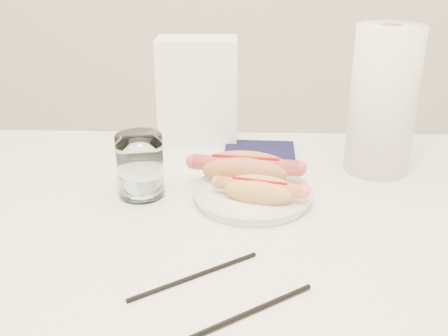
{
  "coord_description": "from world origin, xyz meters",
  "views": [
    {
      "loc": [
        0.03,
        -0.81,
        1.19
      ],
      "look_at": [
        0.01,
        0.03,
        0.82
      ],
      "focal_mm": 43.16,
      "sensor_mm": 36.0,
      "label": 1
    }
  ],
  "objects_px": {
    "hotdog_right": "(260,190)",
    "napkin_box": "(197,91)",
    "hotdog_left": "(245,169)",
    "plate": "(252,196)",
    "table": "(221,242)",
    "water_glass": "(140,166)",
    "paper_towel_roll": "(383,101)"
  },
  "relations": [
    {
      "from": "hotdog_right",
      "to": "water_glass",
      "type": "xyz_separation_m",
      "value": [
        -0.21,
        0.05,
        0.02
      ]
    },
    {
      "from": "hotdog_right",
      "to": "paper_towel_roll",
      "type": "xyz_separation_m",
      "value": [
        0.24,
        0.18,
        0.11
      ]
    },
    {
      "from": "table",
      "to": "paper_towel_roll",
      "type": "height_order",
      "value": "paper_towel_roll"
    },
    {
      "from": "hotdog_left",
      "to": "water_glass",
      "type": "relative_size",
      "value": 1.7
    },
    {
      "from": "hotdog_right",
      "to": "water_glass",
      "type": "height_order",
      "value": "water_glass"
    },
    {
      "from": "water_glass",
      "to": "napkin_box",
      "type": "relative_size",
      "value": 0.5
    },
    {
      "from": "hotdog_left",
      "to": "napkin_box",
      "type": "xyz_separation_m",
      "value": [
        -0.11,
        0.26,
        0.07
      ]
    },
    {
      "from": "paper_towel_roll",
      "to": "table",
      "type": "bearing_deg",
      "value": -147.77
    },
    {
      "from": "plate",
      "to": "water_glass",
      "type": "distance_m",
      "value": 0.21
    },
    {
      "from": "plate",
      "to": "napkin_box",
      "type": "bearing_deg",
      "value": 111.44
    },
    {
      "from": "napkin_box",
      "to": "water_glass",
      "type": "bearing_deg",
      "value": -107.3
    },
    {
      "from": "plate",
      "to": "hotdog_right",
      "type": "xyz_separation_m",
      "value": [
        0.01,
        -0.03,
        0.03
      ]
    },
    {
      "from": "hotdog_right",
      "to": "water_glass",
      "type": "distance_m",
      "value": 0.22
    },
    {
      "from": "plate",
      "to": "napkin_box",
      "type": "xyz_separation_m",
      "value": [
        -0.12,
        0.3,
        0.11
      ]
    },
    {
      "from": "paper_towel_roll",
      "to": "water_glass",
      "type": "bearing_deg",
      "value": -163.9
    },
    {
      "from": "table",
      "to": "napkin_box",
      "type": "xyz_separation_m",
      "value": [
        -0.06,
        0.35,
        0.18
      ]
    },
    {
      "from": "table",
      "to": "hotdog_right",
      "type": "relative_size",
      "value": 8.0
    },
    {
      "from": "plate",
      "to": "napkin_box",
      "type": "relative_size",
      "value": 0.88
    },
    {
      "from": "hotdog_left",
      "to": "hotdog_right",
      "type": "height_order",
      "value": "hotdog_left"
    },
    {
      "from": "hotdog_left",
      "to": "paper_towel_roll",
      "type": "xyz_separation_m",
      "value": [
        0.26,
        0.1,
        0.1
      ]
    },
    {
      "from": "hotdog_left",
      "to": "plate",
      "type": "bearing_deg",
      "value": -65.07
    },
    {
      "from": "water_glass",
      "to": "paper_towel_roll",
      "type": "distance_m",
      "value": 0.48
    },
    {
      "from": "water_glass",
      "to": "napkin_box",
      "type": "xyz_separation_m",
      "value": [
        0.08,
        0.29,
        0.06
      ]
    },
    {
      "from": "table",
      "to": "napkin_box",
      "type": "distance_m",
      "value": 0.4
    },
    {
      "from": "plate",
      "to": "hotdog_left",
      "type": "distance_m",
      "value": 0.05
    },
    {
      "from": "water_glass",
      "to": "napkin_box",
      "type": "height_order",
      "value": "napkin_box"
    },
    {
      "from": "table",
      "to": "water_glass",
      "type": "bearing_deg",
      "value": 156.75
    },
    {
      "from": "hotdog_left",
      "to": "napkin_box",
      "type": "bearing_deg",
      "value": 119.86
    },
    {
      "from": "hotdog_left",
      "to": "water_glass",
      "type": "xyz_separation_m",
      "value": [
        -0.19,
        -0.03,
        0.02
      ]
    },
    {
      "from": "water_glass",
      "to": "paper_towel_roll",
      "type": "xyz_separation_m",
      "value": [
        0.45,
        0.13,
        0.08
      ]
    },
    {
      "from": "water_glass",
      "to": "hotdog_left",
      "type": "bearing_deg",
      "value": 7.92
    },
    {
      "from": "hotdog_right",
      "to": "napkin_box",
      "type": "bearing_deg",
      "value": 125.28
    }
  ]
}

